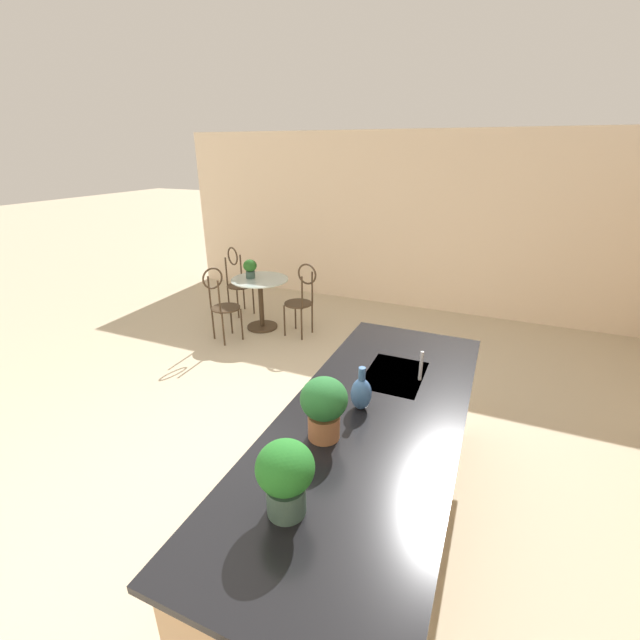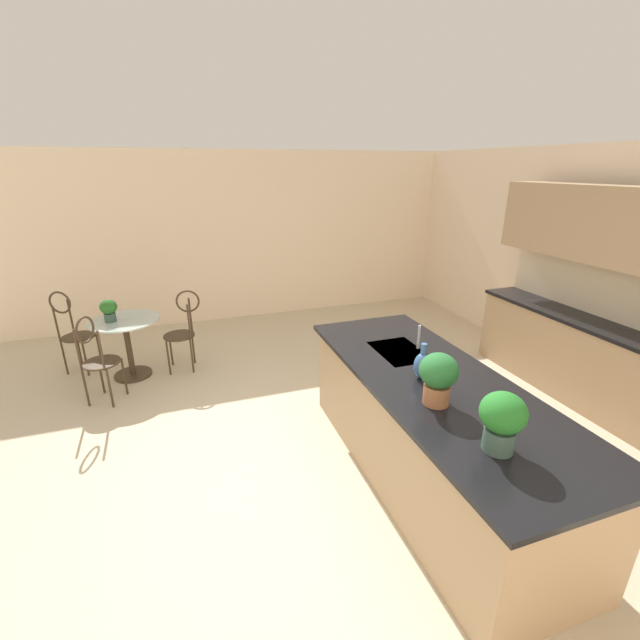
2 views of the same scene
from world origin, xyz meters
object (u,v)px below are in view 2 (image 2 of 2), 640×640
(potted_plant_on_table, at_px, (109,309))
(vase_on_counter, at_px, (422,365))
(chair_by_island, at_px, (183,327))
(chair_toward_desk, at_px, (97,355))
(potted_plant_counter_near, at_px, (438,376))
(bistro_table, at_px, (128,342))
(chair_near_window, at_px, (72,328))
(potted_plant_counter_far, at_px, (502,419))

(potted_plant_on_table, xyz_separation_m, vase_on_counter, (2.69, 2.51, 0.14))
(chair_by_island, relative_size, chair_toward_desk, 1.00)
(chair_by_island, height_order, potted_plant_counter_near, potted_plant_counter_near)
(potted_plant_on_table, height_order, potted_plant_counter_near, potted_plant_counter_near)
(chair_toward_desk, distance_m, potted_plant_counter_near, 3.56)
(vase_on_counter, bearing_deg, chair_toward_desk, -128.97)
(chair_by_island, distance_m, vase_on_counter, 3.22)
(chair_by_island, bearing_deg, potted_plant_on_table, -89.77)
(chair_toward_desk, relative_size, vase_on_counter, 3.62)
(bistro_table, bearing_deg, chair_toward_desk, -22.31)
(bistro_table, distance_m, vase_on_counter, 3.64)
(chair_toward_desk, bearing_deg, bistro_table, 157.69)
(potted_plant_counter_near, relative_size, vase_on_counter, 1.29)
(bistro_table, bearing_deg, potted_plant_on_table, -85.23)
(bistro_table, distance_m, potted_plant_counter_near, 3.86)
(chair_toward_desk, relative_size, potted_plant_on_table, 3.93)
(chair_near_window, height_order, vase_on_counter, vase_on_counter)
(chair_near_window, bearing_deg, bistro_table, 58.93)
(chair_by_island, xyz_separation_m, chair_toward_desk, (0.58, -0.89, 0.00))
(chair_near_window, bearing_deg, chair_toward_desk, 22.41)
(chair_by_island, height_order, vase_on_counter, vase_on_counter)
(chair_toward_desk, bearing_deg, potted_plant_counter_far, 40.35)
(vase_on_counter, bearing_deg, potted_plant_on_table, -137.01)
(potted_plant_on_table, bearing_deg, potted_plant_counter_near, 38.34)
(chair_near_window, height_order, potted_plant_counter_near, potted_plant_counter_near)
(vase_on_counter, bearing_deg, chair_by_island, -147.49)
(potted_plant_on_table, distance_m, potted_plant_counter_near, 3.88)
(potted_plant_on_table, xyz_separation_m, potted_plant_counter_near, (3.04, 2.40, 0.24))
(chair_near_window, height_order, potted_plant_on_table, chair_near_window)
(chair_near_window, relative_size, potted_plant_counter_far, 2.86)
(potted_plant_counter_near, distance_m, vase_on_counter, 0.38)
(bistro_table, height_order, potted_plant_counter_far, potted_plant_counter_far)
(chair_near_window, xyz_separation_m, potted_plant_counter_near, (3.44, 2.91, 0.56))
(potted_plant_counter_far, distance_m, vase_on_counter, 0.91)
(bistro_table, distance_m, chair_by_island, 0.66)
(vase_on_counter, bearing_deg, potted_plant_counter_far, -3.27)
(chair_toward_desk, bearing_deg, potted_plant_counter_near, 45.53)
(potted_plant_on_table, bearing_deg, bistro_table, 94.77)
(vase_on_counter, bearing_deg, chair_near_window, -135.72)
(bistro_table, height_order, chair_near_window, chair_near_window)
(bistro_table, xyz_separation_m, potted_plant_counter_far, (3.60, 2.31, 0.68))
(chair_near_window, bearing_deg, potted_plant_counter_far, 36.58)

